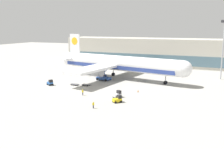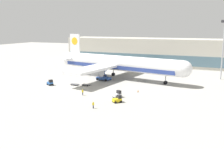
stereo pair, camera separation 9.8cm
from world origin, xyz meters
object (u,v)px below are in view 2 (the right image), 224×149
(baggage_tug_foreground, at_px, (50,83))
(ground_crew_far, at_px, (83,92))
(scissor_lift_loader, at_px, (104,75))
(light_mast, at_px, (223,45))
(airplane_main, at_px, (116,63))
(traffic_cone_near, at_px, (138,91))
(baggage_tug_far, at_px, (118,94))
(baggage_tug_mid, at_px, (118,99))
(baggage_dolly_lead, at_px, (75,84))
(ground_crew_near, at_px, (93,104))
(baggage_dolly_second, at_px, (86,85))

(baggage_tug_foreground, distance_m, ground_crew_far, 18.38)
(scissor_lift_loader, bearing_deg, light_mast, 35.11)
(airplane_main, xyz_separation_m, ground_crew_far, (0.58, -27.51, -4.76))
(traffic_cone_near, bearing_deg, ground_crew_far, -144.05)
(light_mast, relative_size, baggage_tug_far, 8.00)
(baggage_tug_mid, bearing_deg, scissor_lift_loader, 73.60)
(baggage_tug_far, bearing_deg, light_mast, -5.43)
(light_mast, bearing_deg, airplane_main, -160.18)
(baggage_tug_mid, distance_m, baggage_dolly_lead, 24.73)
(ground_crew_far, relative_size, traffic_cone_near, 2.34)
(baggage_dolly_lead, distance_m, ground_crew_near, 26.44)
(scissor_lift_loader, bearing_deg, baggage_tug_far, -45.73)
(airplane_main, bearing_deg, baggage_tug_mid, -57.26)
(baggage_tug_mid, xyz_separation_m, ground_crew_far, (-12.12, 2.46, 0.20))
(baggage_tug_mid, height_order, traffic_cone_near, baggage_tug_mid)
(light_mast, xyz_separation_m, baggage_tug_far, (-27.26, -39.26, -12.21))
(baggage_dolly_second, height_order, traffic_cone_near, traffic_cone_near)
(baggage_dolly_lead, height_order, baggage_dolly_second, same)
(scissor_lift_loader, height_order, baggage_dolly_lead, scissor_lift_loader)
(airplane_main, distance_m, baggage_tug_far, 28.17)
(baggage_tug_far, bearing_deg, baggage_tug_mid, -128.69)
(baggage_dolly_second, xyz_separation_m, ground_crew_near, (13.48, -20.68, 0.63))
(airplane_main, height_order, baggage_tug_far, airplane_main)
(baggage_tug_foreground, xyz_separation_m, baggage_dolly_second, (11.95, 4.11, -0.49))
(scissor_lift_loader, height_order, baggage_tug_foreground, scissor_lift_loader)
(ground_crew_far, bearing_deg, baggage_tug_mid, 100.85)
(scissor_lift_loader, distance_m, baggage_tug_mid, 28.87)
(light_mast, height_order, baggage_dolly_second, light_mast)
(baggage_tug_far, bearing_deg, ground_crew_far, 130.40)
(baggage_tug_foreground, bearing_deg, airplane_main, 79.27)
(baggage_tug_foreground, height_order, ground_crew_near, baggage_tug_foreground)
(baggage_tug_far, distance_m, baggage_dolly_lead, 21.09)
(baggage_tug_foreground, relative_size, ground_crew_near, 1.62)
(scissor_lift_loader, xyz_separation_m, baggage_tug_foreground, (-13.63, -14.85, -1.13))
(scissor_lift_loader, height_order, ground_crew_far, scissor_lift_loader)
(baggage_tug_far, relative_size, baggage_dolly_lead, 0.75)
(baggage_tug_mid, relative_size, traffic_cone_near, 3.57)
(airplane_main, xyz_separation_m, baggage_dolly_lead, (-8.52, -17.28, -5.45))
(baggage_tug_far, relative_size, baggage_dolly_second, 0.75)
(traffic_cone_near, bearing_deg, scissor_lift_loader, 145.72)
(baggage_tug_mid, xyz_separation_m, traffic_cone_near, (1.82, 12.57, -0.50))
(light_mast, distance_m, traffic_cone_near, 41.12)
(baggage_dolly_second, distance_m, ground_crew_near, 24.70)
(scissor_lift_loader, xyz_separation_m, ground_crew_far, (3.35, -21.90, -0.93))
(airplane_main, relative_size, scissor_lift_loader, 10.24)
(light_mast, relative_size, ground_crew_near, 12.98)
(light_mast, xyz_separation_m, baggage_dolly_lead, (-46.68, -31.04, -12.69))
(light_mast, xyz_separation_m, baggage_dolly_second, (-42.61, -30.12, -12.69))
(baggage_tug_foreground, relative_size, ground_crew_far, 1.55)
(baggage_tug_foreground, height_order, ground_crew_far, baggage_tug_foreground)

